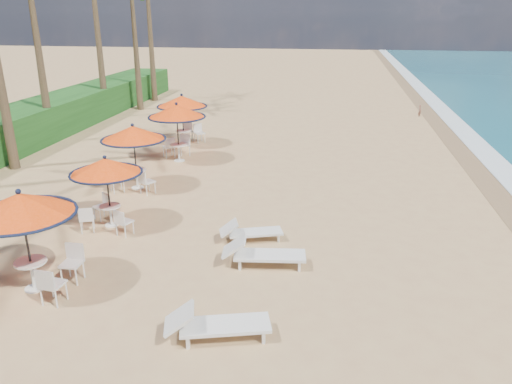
% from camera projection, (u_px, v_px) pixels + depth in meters
% --- Properties ---
extents(ground, '(160.00, 160.00, 0.00)m').
position_uv_depth(ground, '(234.00, 300.00, 11.79)').
color(ground, tan).
rests_on(ground, ground).
extents(wetsand_band, '(1.40, 140.00, 0.02)m').
position_uv_depth(wetsand_band, '(492.00, 182.00, 19.80)').
color(wetsand_band, olive).
rests_on(wetsand_band, ground).
extents(scrub_hedge, '(3.00, 40.00, 1.80)m').
position_uv_depth(scrub_hedge, '(2.00, 134.00, 23.69)').
color(scrub_hedge, '#194716').
rests_on(scrub_hedge, ground).
extents(station_0, '(2.50, 2.50, 2.61)m').
position_uv_depth(station_0, '(26.00, 214.00, 11.56)').
color(station_0, black).
rests_on(station_0, ground).
extents(station_1, '(2.22, 2.22, 2.32)m').
position_uv_depth(station_1, '(105.00, 175.00, 15.24)').
color(station_1, black).
rests_on(station_1, ground).
extents(station_2, '(2.42, 2.42, 2.53)m').
position_uv_depth(station_2, '(133.00, 140.00, 18.47)').
color(station_2, black).
rests_on(station_2, ground).
extents(station_3, '(2.55, 2.62, 2.66)m').
position_uv_depth(station_3, '(177.00, 116.00, 22.01)').
color(station_3, black).
rests_on(station_3, ground).
extents(station_4, '(2.49, 2.53, 2.60)m').
position_uv_depth(station_4, '(183.00, 106.00, 24.66)').
color(station_4, black).
rests_on(station_4, ground).
extents(lounger_near, '(2.29, 1.24, 0.78)m').
position_uv_depth(lounger_near, '(214.00, 323.00, 10.28)').
color(lounger_near, silver).
rests_on(lounger_near, ground).
extents(lounger_mid, '(2.28, 0.94, 0.79)m').
position_uv_depth(lounger_mid, '(261.00, 253.00, 13.25)').
color(lounger_mid, silver).
rests_on(lounger_mid, ground).
extents(lounger_far, '(1.94, 1.14, 0.66)m').
position_uv_depth(lounger_far, '(249.00, 231.00, 14.70)').
color(lounger_far, silver).
rests_on(lounger_far, ground).
extents(person, '(0.24, 0.33, 0.82)m').
position_uv_depth(person, '(420.00, 110.00, 31.78)').
color(person, brown).
rests_on(person, ground).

